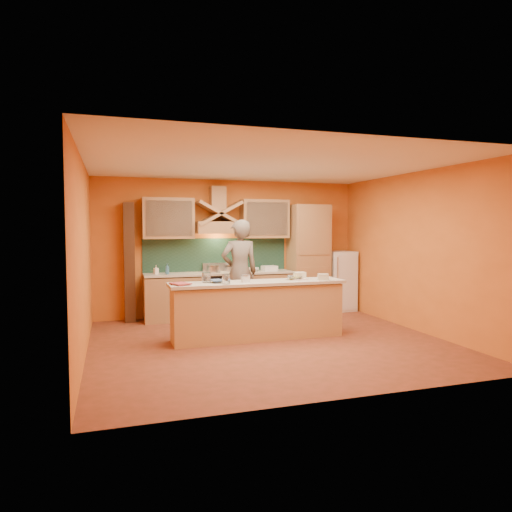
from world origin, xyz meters
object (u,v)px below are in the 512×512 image
object	(u,v)px
mixing_bowl	(295,278)
stove	(220,295)
fridge	(339,281)
kitchen_scale	(246,279)
person	(240,272)

from	to	relation	value
mixing_bowl	stove	bearing A→B (deg)	115.17
fridge	mixing_bowl	xyz separation A→B (m)	(-1.83, -1.85, 0.33)
fridge	kitchen_scale	size ratio (longest dim) A/B	10.79
stove	kitchen_scale	bearing A→B (deg)	-90.53
stove	fridge	world-z (taller)	fridge
person	kitchen_scale	world-z (taller)	person
stove	mixing_bowl	bearing A→B (deg)	-64.83
mixing_bowl	kitchen_scale	bearing A→B (deg)	-175.02
stove	person	xyz separation A→B (m)	(0.23, -0.68, 0.53)
fridge	kitchen_scale	xyz separation A→B (m)	(-2.72, -1.92, 0.35)
person	mixing_bowl	size ratio (longest dim) A/B	7.45
mixing_bowl	person	bearing A→B (deg)	118.65
kitchen_scale	mixing_bowl	xyz separation A→B (m)	(0.89, 0.08, -0.02)
stove	person	distance (m)	0.89
person	mixing_bowl	bearing A→B (deg)	116.36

